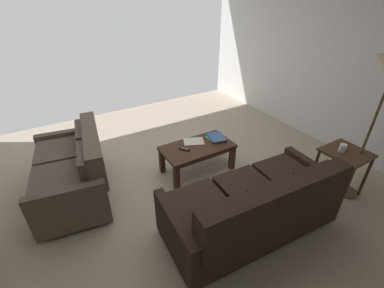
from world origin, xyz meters
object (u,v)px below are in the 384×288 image
at_px(tv_remote, 184,149).
at_px(coffee_mug, 343,148).
at_px(loveseat_near, 74,170).
at_px(sofa_main, 255,207).
at_px(book_stack, 216,138).
at_px(end_table, 344,159).
at_px(loose_magazine, 194,141).
at_px(coffee_table, 197,150).

bearing_deg(tv_remote, coffee_mug, 138.82).
distance_m(coffee_mug, tv_remote, 1.97).
height_order(loveseat_near, coffee_mug, loveseat_near).
xyz_separation_m(sofa_main, coffee_mug, (-1.35, 0.01, 0.30)).
xyz_separation_m(loveseat_near, book_stack, (-1.93, 0.32, 0.07)).
height_order(loveseat_near, tv_remote, loveseat_near).
xyz_separation_m(coffee_mug, tv_remote, (1.47, -1.29, -0.24)).
height_order(end_table, book_stack, end_table).
height_order(tv_remote, loose_magazine, tv_remote).
height_order(sofa_main, tv_remote, sofa_main).
bearing_deg(end_table, tv_remote, -41.08).
relative_size(coffee_table, loose_magazine, 3.51).
bearing_deg(sofa_main, end_table, 178.01).
relative_size(loveseat_near, coffee_table, 1.52).
bearing_deg(end_table, sofa_main, -1.99).
bearing_deg(loose_magazine, sofa_main, -160.67).
distance_m(tv_remote, loose_magazine, 0.26).
bearing_deg(coffee_mug, loose_magazine, -48.49).
bearing_deg(coffee_table, sofa_main, 86.34).
bearing_deg(book_stack, sofa_main, 72.14).
bearing_deg(sofa_main, loose_magazine, -93.99).
bearing_deg(sofa_main, coffee_table, -93.66).
height_order(sofa_main, loose_magazine, sofa_main).
distance_m(sofa_main, coffee_mug, 1.38).
distance_m(loveseat_near, book_stack, 1.96).
distance_m(sofa_main, coffee_table, 1.28).
distance_m(coffee_table, tv_remote, 0.22).
height_order(loveseat_near, book_stack, loveseat_near).
bearing_deg(end_table, coffee_mug, -38.07).
xyz_separation_m(coffee_table, coffee_mug, (-1.27, 1.28, 0.32)).
xyz_separation_m(coffee_table, loose_magazine, (-0.02, -0.13, 0.07)).
bearing_deg(coffee_mug, tv_remote, -41.18).
relative_size(loveseat_near, coffee_mug, 14.97).
relative_size(end_table, loose_magazine, 2.16).
distance_m(coffee_table, coffee_mug, 1.83).
bearing_deg(coffee_mug, sofa_main, -0.36).
distance_m(loveseat_near, tv_remote, 1.43).
xyz_separation_m(end_table, coffee_mug, (0.05, -0.04, 0.16)).
xyz_separation_m(sofa_main, loveseat_near, (1.51, -1.63, 0.01)).
bearing_deg(book_stack, end_table, 125.77).
xyz_separation_m(book_stack, loose_magazine, (0.32, -0.10, -0.02)).
relative_size(loveseat_near, loose_magazine, 5.32).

